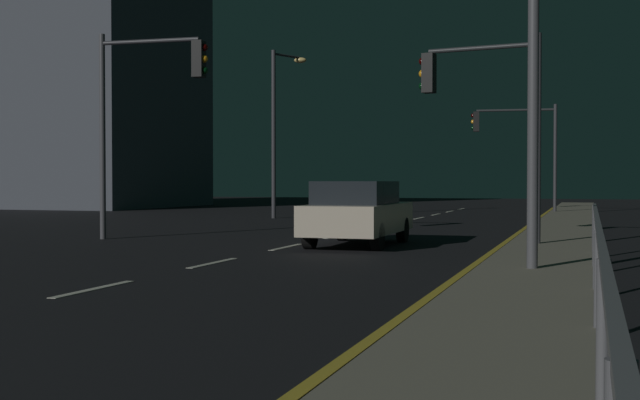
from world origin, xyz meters
TOP-DOWN VIEW (x-y plane):
  - ground_plane at (0.00, 17.50)m, footprint 112.00×112.00m
  - sidewalk_right at (6.07, 17.50)m, footprint 2.04×77.00m
  - lane_markings_center at (0.00, 21.00)m, footprint 0.14×50.00m
  - lane_edge_line at (4.80, 22.50)m, footprint 0.14×53.00m
  - car at (1.48, 18.02)m, footprint 1.88×4.43m
  - traffic_light_far_left at (4.43, 18.39)m, footprint 2.92×0.60m
  - traffic_light_far_right at (-4.41, 18.13)m, footprint 3.13×0.44m
  - traffic_light_mid_right at (3.53, 38.85)m, footprint 3.97×0.65m
  - street_lamp_across_street at (-5.73, 31.43)m, footprint 1.04×1.74m
  - barrier_fence at (6.94, 7.17)m, footprint 0.09×18.42m
  - building_distant at (-24.90, 42.24)m, footprint 16.06×12.19m

SIDE VIEW (x-z plane):
  - ground_plane at x=0.00m, z-range 0.00..0.00m
  - lane_edge_line at x=4.80m, z-range 0.00..0.01m
  - lane_markings_center at x=0.00m, z-range 0.00..0.01m
  - sidewalk_right at x=6.07m, z-range 0.00..0.14m
  - car at x=1.48m, z-range 0.04..1.61m
  - barrier_fence at x=6.94m, z-range 0.39..1.37m
  - traffic_light_far_left at x=4.43m, z-range 1.09..5.91m
  - traffic_light_mid_right at x=3.53m, z-range 1.19..6.24m
  - traffic_light_far_right at x=-4.41m, z-range 1.08..6.62m
  - street_lamp_across_street at x=-5.73m, z-range 0.73..7.81m
  - building_distant at x=-24.90m, z-range 0.00..16.65m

